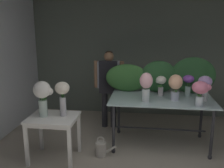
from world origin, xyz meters
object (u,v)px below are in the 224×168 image
object	(u,v)px
display_table_glass	(161,105)
florist	(109,81)
vase_violet_tulips	(188,83)
vase_lilac_hydrangea	(205,86)
vase_blush_peonies	(146,85)
vase_rosy_carnations	(201,90)
vase_white_roses_tall	(43,95)
side_table_white	(53,122)
vase_peach_stock	(175,85)
vase_ivory_snapdragons	(161,83)
watering_can	(101,149)
vase_cream_lisianthus_tall	(62,94)

from	to	relation	value
display_table_glass	florist	distance (m)	1.26
display_table_glass	vase_violet_tulips	size ratio (longest dim) A/B	4.65
vase_lilac_hydrangea	vase_blush_peonies	bearing A→B (deg)	-170.49
vase_blush_peonies	display_table_glass	bearing A→B (deg)	41.91
vase_rosy_carnations	vase_white_roses_tall	size ratio (longest dim) A/B	0.71
side_table_white	florist	world-z (taller)	florist
florist	vase_blush_peonies	bearing A→B (deg)	-51.34
display_table_glass	vase_violet_tulips	xyz separation A→B (m)	(0.47, 0.20, 0.37)
vase_violet_tulips	vase_white_roses_tall	world-z (taller)	vase_white_roses_tall
florist	vase_lilac_hydrangea	xyz separation A→B (m)	(1.71, -0.78, 0.14)
vase_rosy_carnations	vase_blush_peonies	bearing A→B (deg)	171.57
display_table_glass	vase_peach_stock	world-z (taller)	vase_peach_stock
vase_lilac_hydrangea	vase_violet_tulips	xyz separation A→B (m)	(-0.21, 0.28, -0.02)
side_table_white	vase_white_roses_tall	distance (m)	0.47
vase_lilac_hydrangea	vase_white_roses_tall	distance (m)	2.61
vase_ivory_snapdragons	vase_white_roses_tall	size ratio (longest dim) A/B	0.64
side_table_white	vase_rosy_carnations	distance (m)	2.35
display_table_glass	vase_blush_peonies	distance (m)	0.56
watering_can	vase_ivory_snapdragons	bearing A→B (deg)	36.15
florist	vase_rosy_carnations	bearing A→B (deg)	-33.76
florist	vase_lilac_hydrangea	distance (m)	1.88
vase_violet_tulips	vase_cream_lisianthus_tall	distance (m)	2.20
vase_white_roses_tall	watering_can	world-z (taller)	vase_white_roses_tall
florist	vase_cream_lisianthus_tall	xyz separation A→B (m)	(-0.53, -1.35, 0.08)
vase_rosy_carnations	vase_lilac_hydrangea	world-z (taller)	vase_lilac_hydrangea
vase_blush_peonies	vase_cream_lisianthus_tall	distance (m)	1.35
vase_ivory_snapdragons	vase_white_roses_tall	xyz separation A→B (m)	(-1.84, -0.89, -0.03)
vase_lilac_hydrangea	watering_can	xyz separation A→B (m)	(-1.66, -0.45, -1.01)
vase_blush_peonies	vase_cream_lisianthus_tall	world-z (taller)	vase_blush_peonies
vase_ivory_snapdragons	watering_can	xyz separation A→B (m)	(-0.97, -0.71, -0.98)
vase_white_roses_tall	vase_lilac_hydrangea	bearing A→B (deg)	14.16
florist	vase_blush_peonies	size ratio (longest dim) A/B	3.28
vase_white_roses_tall	vase_cream_lisianthus_tall	xyz separation A→B (m)	(0.29, 0.06, 0.01)
vase_peach_stock	display_table_glass	bearing A→B (deg)	156.02
vase_peach_stock	vase_white_roses_tall	world-z (taller)	vase_peach_stock
vase_rosy_carnations	vase_lilac_hydrangea	distance (m)	0.31
vase_rosy_carnations	vase_cream_lisianthus_tall	distance (m)	2.14
vase_rosy_carnations	side_table_white	bearing A→B (deg)	-171.09
side_table_white	vase_rosy_carnations	size ratio (longest dim) A/B	1.89
vase_lilac_hydrangea	vase_white_roses_tall	size ratio (longest dim) A/B	0.77
vase_peach_stock	vase_white_roses_tall	xyz separation A→B (m)	(-2.06, -0.63, -0.06)
vase_rosy_carnations	vase_white_roses_tall	bearing A→B (deg)	-171.66
vase_ivory_snapdragons	florist	bearing A→B (deg)	152.70
vase_rosy_carnations	vase_ivory_snapdragons	bearing A→B (deg)	136.85
vase_blush_peonies	watering_can	bearing A→B (deg)	-157.34
vase_ivory_snapdragons	vase_peach_stock	distance (m)	0.34
vase_ivory_snapdragons	vase_cream_lisianthus_tall	size ratio (longest dim) A/B	0.65
side_table_white	vase_peach_stock	world-z (taller)	vase_peach_stock
vase_ivory_snapdragons	vase_rosy_carnations	bearing A→B (deg)	-43.15
vase_rosy_carnations	florist	bearing A→B (deg)	146.24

